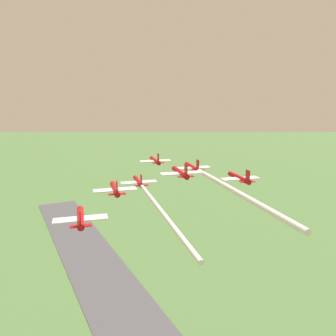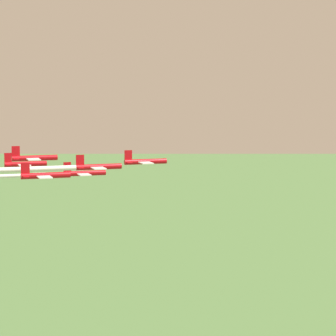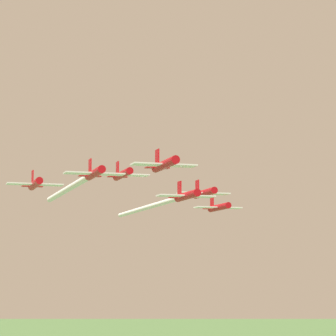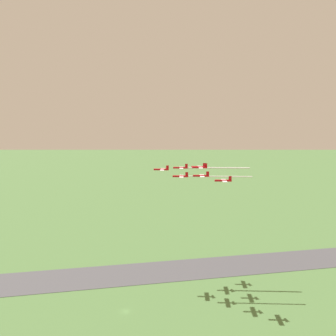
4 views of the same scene
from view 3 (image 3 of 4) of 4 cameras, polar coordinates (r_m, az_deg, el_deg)
jet_0 at (r=113.85m, az=-0.26°, el=0.27°), size 9.75×10.02×3.39m
jet_1 at (r=127.90m, az=1.34°, el=-1.99°), size 9.75×10.02×3.39m
jet_2 at (r=124.37m, az=-5.29°, el=-0.36°), size 9.75×10.02×3.39m
jet_3 at (r=142.59m, az=2.60°, el=-1.79°), size 9.75×10.02×3.39m
jet_4 at (r=138.63m, az=-3.30°, el=-0.45°), size 9.75×10.02×3.39m
jet_5 at (r=135.65m, az=-9.51°, el=-1.13°), size 9.75×10.02×3.39m
jet_6 at (r=157.04m, az=3.64°, el=-2.82°), size 9.75×10.02×3.39m
smoke_trail_1 at (r=151.97m, az=-1.64°, el=-2.88°), size 15.51×38.78×0.86m
smoke_trail_2 at (r=149.69m, az=-7.29°, el=-1.56°), size 16.23×40.15×1.10m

